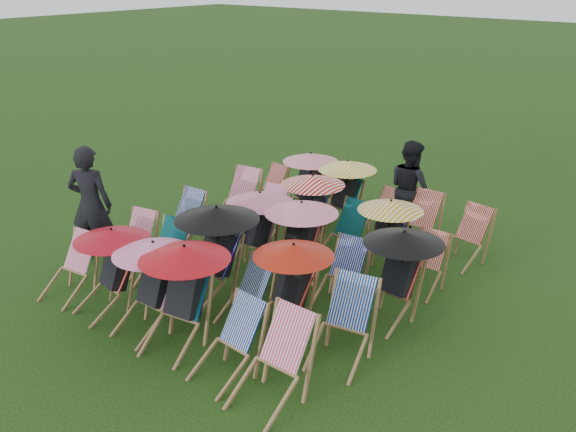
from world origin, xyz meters
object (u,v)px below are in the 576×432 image
Objects in this scene: person_left at (90,205)px; person_rear at (410,188)px; deckchair_5 at (271,362)px; deckchair_0 at (69,267)px; deckchair_29 at (465,237)px.

person_left is 1.13× the size of person_rear.
person_left reaches higher than person_rear.
deckchair_5 is 0.52× the size of person_left.
deckchair_0 is 5.83m from person_rear.
deckchair_0 is 3.88m from deckchair_5.
person_rear is at bearing 55.20° from deckchair_0.
person_left is (-4.75, -3.70, 0.53)m from deckchair_29.
person_left is at bearing 168.89° from deckchair_5.
person_left reaches higher than deckchair_29.
deckchair_5 is 0.58× the size of person_rear.
deckchair_5 is 1.11× the size of deckchair_29.
deckchair_29 is 1.43m from person_rear.
deckchair_0 is 0.52× the size of person_rear.
deckchair_29 reaches higher than deckchair_0.
deckchair_0 is at bearing -121.01° from deckchair_29.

